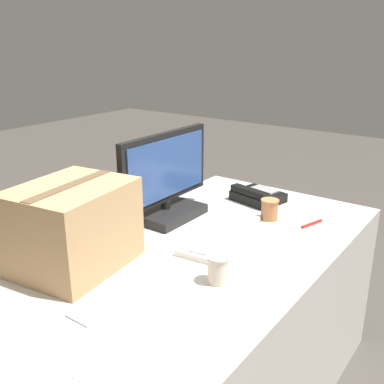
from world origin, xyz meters
TOP-DOWN VIEW (x-y plane):
  - office_desk at (0.00, 0.00)m, footprint 1.80×0.90m
  - monitor at (0.26, 0.29)m, footprint 0.53×0.24m
  - keyboard at (0.22, -0.02)m, footprint 0.47×0.19m
  - desk_phone at (0.67, 0.06)m, footprint 0.22×0.25m
  - paper_cup_left at (-0.08, -0.20)m, footprint 0.07×0.07m
  - paper_cup_right at (0.50, -0.09)m, footprint 0.08×0.08m
  - cardboard_box at (-0.27, 0.26)m, footprint 0.42×0.36m
  - pen_marker at (0.54, -0.26)m, footprint 0.12×0.05m
  - sticky_note_pad at (-0.44, 0.00)m, footprint 0.09×0.09m

SIDE VIEW (x-z plane):
  - office_desk at x=0.00m, z-range 0.00..0.72m
  - sticky_note_pad at x=-0.44m, z-range 0.72..0.72m
  - pen_marker at x=0.54m, z-range 0.72..0.73m
  - keyboard at x=0.22m, z-range 0.72..0.74m
  - desk_phone at x=0.67m, z-range 0.71..0.78m
  - paper_cup_right at x=0.50m, z-range 0.72..0.81m
  - paper_cup_left at x=-0.08m, z-range 0.72..0.81m
  - cardboard_box at x=-0.27m, z-range 0.72..1.01m
  - monitor at x=0.26m, z-range 0.68..1.05m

